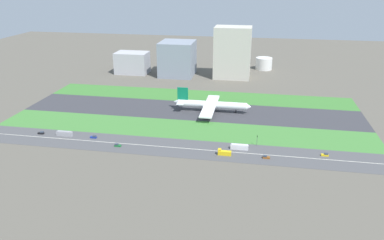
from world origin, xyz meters
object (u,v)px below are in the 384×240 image
office_tower (232,53)px  car_4 (117,145)px  car_1 (266,157)px  car_3 (94,137)px  airliner (210,105)px  traffic_light (257,140)px  fuel_tank_centre (264,64)px  car_2 (41,133)px  car_0 (325,155)px  bus_1 (239,147)px  bus_0 (65,134)px  terminal_building (132,63)px  truck_0 (224,153)px  fuel_tank_west (236,62)px  hangar_building (177,59)px

office_tower → car_4: bearing=-107.5°
car_1 → car_3: bearing=-4.8°
airliner → traffic_light: 71.84m
office_tower → fuel_tank_centre: office_tower is taller
car_2 → car_0: same height
car_3 → office_tower: 201.27m
traffic_light → bus_1: bearing=-144.3°
car_3 → fuel_tank_centre: fuel_tank_centre is taller
car_4 → car_3: (-21.26, 10.00, 0.00)m
bus_0 → office_tower: size_ratio=0.21×
car_0 → terminal_building: bearing=136.0°
bus_0 → car_2: (-18.15, 0.00, -0.90)m
airliner → car_1: airliner is taller
car_3 → bus_0: 21.96m
fuel_tank_centre → car_0: bearing=-80.3°
truck_0 → car_0: 63.75m
bus_0 → office_tower: office_tower is taller
car_3 → fuel_tank_west: bearing=69.7°
airliner → car_1: bearing=-59.8°
airliner → car_4: (-51.90, -78.00, -5.31)m
bus_0 → car_1: 140.91m
bus_0 → car_2: bus_0 is taller
car_4 → fuel_tank_west: size_ratio=0.18×
truck_0 → car_1: (26.15, 0.00, -0.75)m
car_1 → terminal_building: 244.76m
car_1 → bus_0: bearing=-4.1°
office_tower → fuel_tank_west: (2.14, 45.00, -19.43)m
car_0 → fuel_tank_centre: (-38.81, 227.00, 6.13)m
airliner → bus_0: bearing=-144.4°
car_3 → traffic_light: size_ratio=0.61×
car_4 → bus_0: bus_0 is taller
fuel_tank_centre → fuel_tank_west: bearing=180.0°
car_2 → car_0: size_ratio=1.00×
bus_0 → fuel_tank_west: (105.75, 227.00, 6.45)m
airliner → car_0: 106.85m
car_0 → terminal_building: size_ratio=0.12×
car_0 → bus_1: 53.94m
car_3 → hangar_building: (20.47, 182.00, 17.97)m
car_1 → bus_1: bus_1 is taller
office_tower → airliner: bearing=-94.3°
car_4 → terminal_building: (-54.05, 192.00, 11.13)m
traffic_light → car_2: bearing=-177.0°
truck_0 → car_1: 26.16m
car_1 → traffic_light: 19.26m
office_tower → fuel_tank_centre: 60.60m
bus_1 → car_4: bearing=-172.9°
bus_0 → traffic_light: traffic_light is taller
airliner → car_1: size_ratio=14.77×
car_0 → car_4: bearing=-175.7°
truck_0 → office_tower: bearing=-86.8°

